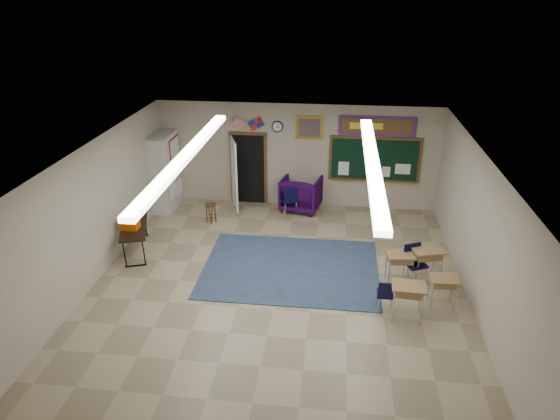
# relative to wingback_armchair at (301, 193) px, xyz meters

# --- Properties ---
(floor) EXTENTS (9.00, 9.00, 0.00)m
(floor) POSITION_rel_wingback_armchair_xyz_m (-0.18, -4.15, -0.49)
(floor) COLOR tan
(floor) RESTS_ON ground
(back_wall) EXTENTS (8.00, 0.04, 3.00)m
(back_wall) POSITION_rel_wingback_armchair_xyz_m (-0.18, 0.35, 1.01)
(back_wall) COLOR #B2A591
(back_wall) RESTS_ON floor
(front_wall) EXTENTS (8.00, 0.04, 3.00)m
(front_wall) POSITION_rel_wingback_armchair_xyz_m (-0.18, -8.65, 1.01)
(front_wall) COLOR #B2A591
(front_wall) RESTS_ON floor
(left_wall) EXTENTS (0.04, 9.00, 3.00)m
(left_wall) POSITION_rel_wingback_armchair_xyz_m (-4.18, -4.15, 1.01)
(left_wall) COLOR #B2A591
(left_wall) RESTS_ON floor
(right_wall) EXTENTS (0.04, 9.00, 3.00)m
(right_wall) POSITION_rel_wingback_armchair_xyz_m (3.82, -4.15, 1.01)
(right_wall) COLOR #B2A591
(right_wall) RESTS_ON floor
(ceiling) EXTENTS (8.00, 9.00, 0.04)m
(ceiling) POSITION_rel_wingback_armchair_xyz_m (-0.18, -4.15, 2.51)
(ceiling) COLOR silver
(ceiling) RESTS_ON back_wall
(area_rug) EXTENTS (4.00, 3.00, 0.02)m
(area_rug) POSITION_rel_wingback_armchair_xyz_m (0.02, -3.35, -0.48)
(area_rug) COLOR #354665
(area_rug) RESTS_ON floor
(fluorescent_strips) EXTENTS (3.86, 6.00, 0.10)m
(fluorescent_strips) POSITION_rel_wingback_armchair_xyz_m (-0.18, -4.15, 2.45)
(fluorescent_strips) COLOR white
(fluorescent_strips) RESTS_ON ceiling
(doorway) EXTENTS (1.10, 0.89, 2.16)m
(doorway) POSITION_rel_wingback_armchair_xyz_m (-1.68, 0.20, 0.56)
(doorway) COLOR black
(doorway) RESTS_ON back_wall
(chalkboard) EXTENTS (2.55, 0.14, 1.30)m
(chalkboard) POSITION_rel_wingback_armchair_xyz_m (2.02, 0.31, 0.97)
(chalkboard) COLOR #573A19
(chalkboard) RESTS_ON back_wall
(bulletin_board) EXTENTS (2.10, 0.05, 0.55)m
(bulletin_board) POSITION_rel_wingback_armchair_xyz_m (2.02, 0.32, 1.96)
(bulletin_board) COLOR #AB0E1D
(bulletin_board) RESTS_ON back_wall
(framed_art_print) EXTENTS (0.75, 0.05, 0.65)m
(framed_art_print) POSITION_rel_wingback_armchair_xyz_m (0.17, 0.32, 1.86)
(framed_art_print) COLOR #AC8321
(framed_art_print) RESTS_ON back_wall
(wall_clock) EXTENTS (0.32, 0.05, 0.32)m
(wall_clock) POSITION_rel_wingback_armchair_xyz_m (-0.73, 0.32, 1.86)
(wall_clock) COLOR black
(wall_clock) RESTS_ON back_wall
(wall_flags) EXTENTS (1.16, 0.06, 0.70)m
(wall_flags) POSITION_rel_wingback_armchair_xyz_m (-1.58, 0.29, 1.99)
(wall_flags) COLOR red
(wall_flags) RESTS_ON back_wall
(storage_cabinet) EXTENTS (0.59, 1.25, 2.20)m
(storage_cabinet) POSITION_rel_wingback_armchair_xyz_m (-3.89, -0.30, 0.60)
(storage_cabinet) COLOR #B9BAB4
(storage_cabinet) RESTS_ON floor
(wingback_armchair) EXTENTS (1.25, 1.27, 0.99)m
(wingback_armchair) POSITION_rel_wingback_armchair_xyz_m (0.00, 0.00, 0.00)
(wingback_armchair) COLOR #230532
(wingback_armchair) RESTS_ON floor
(student_chair_reading) EXTENTS (0.60, 0.60, 0.88)m
(student_chair_reading) POSITION_rel_wingback_armchair_xyz_m (-0.32, -0.42, -0.05)
(student_chair_reading) COLOR black
(student_chair_reading) RESTS_ON floor
(student_chair_desk_a) EXTENTS (0.38, 0.38, 0.73)m
(student_chair_desk_a) POSITION_rel_wingback_armchair_xyz_m (2.05, -4.72, -0.13)
(student_chair_desk_a) COLOR black
(student_chair_desk_a) RESTS_ON floor
(student_chair_desk_b) EXTENTS (0.58, 0.58, 0.87)m
(student_chair_desk_b) POSITION_rel_wingback_armchair_xyz_m (2.77, -3.61, -0.06)
(student_chair_desk_b) COLOR black
(student_chair_desk_b) RESTS_ON floor
(student_desk_front_left) EXTENTS (0.63, 0.50, 0.70)m
(student_desk_front_left) POSITION_rel_wingback_armchair_xyz_m (2.43, -3.64, -0.10)
(student_desk_front_left) COLOR olive
(student_desk_front_left) RESTS_ON floor
(student_desk_front_right) EXTENTS (0.76, 0.65, 0.79)m
(student_desk_front_right) POSITION_rel_wingback_armchair_xyz_m (3.01, -3.50, -0.05)
(student_desk_front_right) COLOR olive
(student_desk_front_right) RESTS_ON floor
(student_desk_back_left) EXTENTS (0.66, 0.51, 0.76)m
(student_desk_back_left) POSITION_rel_wingback_armchair_xyz_m (2.45, -4.95, -0.07)
(student_desk_back_left) COLOR olive
(student_desk_back_left) RESTS_ON floor
(student_desk_back_right) EXTENTS (0.58, 0.45, 0.67)m
(student_desk_back_right) POSITION_rel_wingback_armchair_xyz_m (3.20, -4.44, -0.12)
(student_desk_back_right) COLOR olive
(student_desk_back_right) RESTS_ON floor
(folding_table) EXTENTS (1.12, 1.85, 1.00)m
(folding_table) POSITION_rel_wingback_armchair_xyz_m (-3.82, -2.94, -0.10)
(folding_table) COLOR black
(folding_table) RESTS_ON floor
(wooden_stool) EXTENTS (0.31, 0.31, 0.54)m
(wooden_stool) POSITION_rel_wingback_armchair_xyz_m (-2.38, -1.16, -0.21)
(wooden_stool) COLOR #503318
(wooden_stool) RESTS_ON floor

